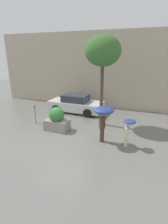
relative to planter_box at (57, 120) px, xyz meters
The scene contains 8 objects.
ground_plane 1.29m from the planter_box, 52.00° to the right, with size 40.00×40.00×0.00m, color slate.
building_facade 6.14m from the planter_box, 82.99° to the left, with size 18.00×0.30×6.00m.
planter_box is the anchor object (origin of this frame).
person_adult 3.10m from the planter_box, 11.30° to the right, with size 0.99×0.99×1.89m.
person_child 4.19m from the planter_box, ahead, with size 0.57×0.57×1.39m.
parked_car_near 3.54m from the planter_box, 94.91° to the left, with size 4.16×1.98×1.36m.
street_tree 4.69m from the planter_box, 38.40° to the left, with size 2.05×2.05×5.32m.
parking_meter 1.82m from the planter_box, 168.11° to the left, with size 0.14×0.14×1.24m.
Camera 1 is at (4.14, -7.47, 4.28)m, focal length 28.00 mm.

